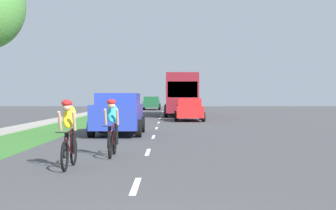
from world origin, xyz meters
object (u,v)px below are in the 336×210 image
object	(u,v)px
pickup_dark_green	(152,103)
suv_blue	(119,113)
cyclist_lead	(70,133)
bus_maroon	(181,93)
cyclist_trailing	(113,127)
sedan_red	(190,109)

from	to	relation	value
pickup_dark_green	suv_blue	bearing A→B (deg)	-90.14
cyclist_lead	bus_maroon	world-z (taller)	bus_maroon
cyclist_trailing	sedan_red	size ratio (longest dim) A/B	0.40
bus_maroon	pickup_dark_green	xyz separation A→B (m)	(-3.15, 18.70, -1.15)
cyclist_trailing	pickup_dark_green	bearing A→B (deg)	90.62
cyclist_lead	pickup_dark_green	distance (m)	50.62
cyclist_lead	suv_blue	distance (m)	10.20
suv_blue	pickup_dark_green	bearing A→B (deg)	89.86
bus_maroon	pickup_dark_green	bearing A→B (deg)	99.55
sedan_red	suv_blue	bearing A→B (deg)	-106.20
cyclist_trailing	sedan_red	xyz separation A→B (m)	(2.96, 20.27, -0.04)
cyclist_lead	cyclist_trailing	world-z (taller)	same
suv_blue	sedan_red	bearing A→B (deg)	73.80
cyclist_lead	bus_maroon	size ratio (longest dim) A/B	0.15
cyclist_trailing	pickup_dark_green	distance (m)	48.34
cyclist_lead	sedan_red	distance (m)	22.84
cyclist_lead	pickup_dark_green	xyz separation A→B (m)	(0.21, 50.62, 0.02)
cyclist_lead	bus_maroon	xyz separation A→B (m)	(3.35, 31.92, 1.17)
cyclist_trailing	bus_maroon	world-z (taller)	bus_maroon
cyclist_trailing	cyclist_lead	bearing A→B (deg)	-107.92
suv_blue	cyclist_lead	bearing A→B (deg)	-90.62
bus_maroon	pickup_dark_green	size ratio (longest dim) A/B	2.27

